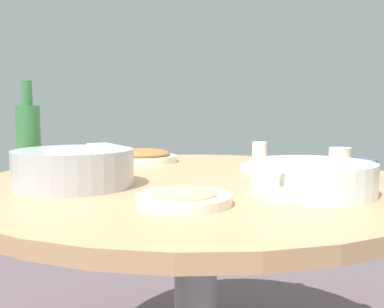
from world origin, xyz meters
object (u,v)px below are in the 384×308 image
object	(u,v)px
tea_cup_near	(260,150)
dish_noodles	(184,197)
green_bottle	(29,137)
dish_greens	(272,166)
tea_cup_side	(340,157)
round_dining_table	(196,215)
dish_stirfry	(145,156)
rice_bowl	(74,167)
soup_bowl	(311,178)
tea_cup_far	(363,170)

from	to	relation	value
tea_cup_near	dish_noodles	bearing A→B (deg)	-140.02
dish_noodles	green_bottle	xyz separation A→B (m)	(-0.21, 0.57, 0.10)
dish_greens	tea_cup_side	distance (m)	0.30
round_dining_table	green_bottle	world-z (taller)	green_bottle
round_dining_table	tea_cup_side	world-z (taller)	tea_cup_side
dish_noodles	green_bottle	world-z (taller)	green_bottle
round_dining_table	green_bottle	size ratio (longest dim) A/B	4.44
dish_stirfry	dish_greens	bearing A→B (deg)	-61.26
dish_noodles	dish_stirfry	bearing A→B (deg)	72.54
round_dining_table	dish_greens	bearing A→B (deg)	-5.44
dish_noodles	green_bottle	size ratio (longest dim) A/B	0.71
round_dining_table	rice_bowl	xyz separation A→B (m)	(-0.33, 0.05, 0.16)
dish_noodles	soup_bowl	bearing A→B (deg)	-9.54
dish_stirfry	dish_noodles	xyz separation A→B (m)	(-0.22, -0.69, -0.01)
dish_greens	rice_bowl	bearing A→B (deg)	173.23
round_dining_table	soup_bowl	distance (m)	0.37
soup_bowl	green_bottle	world-z (taller)	green_bottle
soup_bowl	dish_stirfry	bearing A→B (deg)	97.41
rice_bowl	tea_cup_far	bearing A→B (deg)	-23.91
green_bottle	dish_greens	bearing A→B (deg)	-25.85
soup_bowl	dish_stirfry	xyz separation A→B (m)	(-0.10, 0.74, -0.01)
dish_noodles	tea_cup_near	world-z (taller)	tea_cup_near
rice_bowl	round_dining_table	bearing A→B (deg)	-7.83
soup_bowl	tea_cup_side	xyz separation A→B (m)	(0.45, 0.29, -0.00)
green_bottle	tea_cup_far	world-z (taller)	green_bottle
round_dining_table	rice_bowl	bearing A→B (deg)	172.17
green_bottle	tea_cup_near	xyz separation A→B (m)	(0.89, -0.01, -0.08)
round_dining_table	tea_cup_side	xyz separation A→B (m)	(0.57, -0.04, 0.14)
dish_noodles	tea_cup_far	world-z (taller)	tea_cup_far
round_dining_table	tea_cup_far	xyz separation A→B (m)	(0.38, -0.27, 0.14)
dish_noodles	round_dining_table	bearing A→B (deg)	54.84
round_dining_table	tea_cup_near	distance (m)	0.58
soup_bowl	dish_stirfry	world-z (taller)	soup_bowl
green_bottle	tea_cup_far	distance (m)	0.97
tea_cup_near	tea_cup_far	xyz separation A→B (m)	(-0.10, -0.56, -0.00)
rice_bowl	dish_stirfry	world-z (taller)	rice_bowl
rice_bowl	soup_bowl	bearing A→B (deg)	-39.07
rice_bowl	tea_cup_side	size ratio (longest dim) A/B	3.96
round_dining_table	dish_noodles	bearing A→B (deg)	-125.16
tea_cup_far	tea_cup_near	bearing A→B (deg)	79.80
dish_stirfry	tea_cup_near	distance (m)	0.47
soup_bowl	dish_noodles	distance (m)	0.32
dish_stirfry	round_dining_table	bearing A→B (deg)	-93.45
dish_noodles	tea_cup_far	xyz separation A→B (m)	(0.57, 0.00, 0.01)
rice_bowl	tea_cup_side	world-z (taller)	rice_bowl
green_bottle	tea_cup_side	xyz separation A→B (m)	(0.97, -0.34, -0.08)
rice_bowl	tea_cup_side	xyz separation A→B (m)	(0.90, -0.08, -0.02)
tea_cup_far	round_dining_table	bearing A→B (deg)	144.56
dish_noodles	tea_cup_side	distance (m)	0.79
dish_noodles	tea_cup_near	bearing A→B (deg)	39.98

